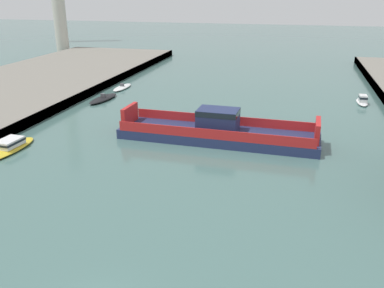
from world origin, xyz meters
TOP-DOWN VIEW (x-y plane):
  - chain_ferry at (1.26, 28.47)m, footprint 23.10×6.39m
  - moored_boat_mid_left at (19.67, 49.89)m, footprint 1.60×4.90m
  - moored_boat_mid_right at (-20.15, 19.53)m, footprint 3.14×8.49m
  - moored_boat_far_left at (-19.70, 42.09)m, footprint 2.79×7.41m
  - moored_boat_far_right at (-20.05, 50.39)m, footprint 1.96×6.27m

SIDE VIEW (x-z plane):
  - moored_boat_far_right at x=-20.05m, z-range -0.24..0.71m
  - moored_boat_far_left at x=-19.70m, z-range -0.24..0.82m
  - moored_boat_mid_right at x=-20.15m, z-range -0.16..1.05m
  - moored_boat_mid_left at x=19.67m, z-range -0.18..1.23m
  - chain_ferry at x=1.26m, z-range -0.75..2.98m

